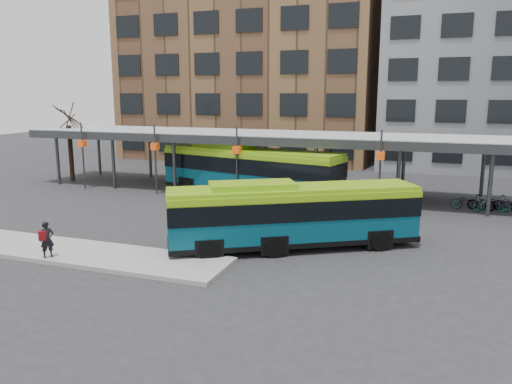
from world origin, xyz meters
name	(u,v)px	position (x,y,z in m)	size (l,w,h in m)	color
ground	(219,247)	(0.00, 0.00, 0.00)	(120.00, 120.00, 0.00)	#28282B
boarding_island	(75,252)	(-5.50, -3.00, 0.09)	(14.00, 3.00, 0.18)	gray
canopy	(294,138)	(-0.06, 12.87, 3.91)	(40.00, 6.53, 4.80)	#999B9E
tree	(71,151)	(-18.00, 12.00, 2.43)	(1.64, 1.64, 5.60)	black
building_brick	(253,54)	(-10.00, 32.00, 11.00)	(26.00, 14.00, 22.00)	brown
bus_front	(292,214)	(3.12, 1.05, 1.60)	(10.79, 7.71, 3.07)	#074357
bus_rear	(249,170)	(-2.67, 11.06, 1.84)	(13.12, 5.64, 3.54)	#074357
pedestrian	(47,239)	(-5.92, -4.13, 0.95)	(0.61, 0.66, 1.52)	black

